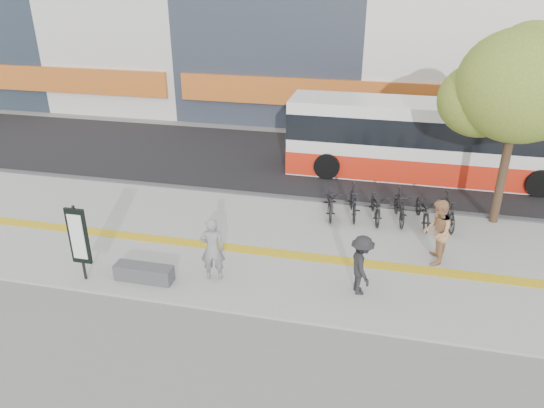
% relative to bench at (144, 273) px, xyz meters
% --- Properties ---
extents(ground, '(120.00, 120.00, 0.00)m').
position_rel_bench_xyz_m(ground, '(2.60, 1.20, -0.30)').
color(ground, slate).
rests_on(ground, ground).
extents(sidewalk, '(40.00, 7.00, 0.08)m').
position_rel_bench_xyz_m(sidewalk, '(2.60, 2.70, -0.27)').
color(sidewalk, gray).
rests_on(sidewalk, ground).
extents(tactile_strip, '(40.00, 0.45, 0.01)m').
position_rel_bench_xyz_m(tactile_strip, '(2.60, 2.20, -0.22)').
color(tactile_strip, gold).
rests_on(tactile_strip, sidewalk).
extents(street, '(40.00, 8.00, 0.06)m').
position_rel_bench_xyz_m(street, '(2.60, 10.20, -0.28)').
color(street, black).
rests_on(street, ground).
extents(curb, '(40.00, 0.25, 0.14)m').
position_rel_bench_xyz_m(curb, '(2.60, 6.20, -0.23)').
color(curb, '#3D3D3F').
rests_on(curb, ground).
extents(bench, '(1.60, 0.45, 0.45)m').
position_rel_bench_xyz_m(bench, '(0.00, 0.00, 0.00)').
color(bench, '#3D3D3F').
rests_on(bench, sidewalk).
extents(signboard, '(0.55, 0.10, 2.20)m').
position_rel_bench_xyz_m(signboard, '(-1.60, -0.31, 1.06)').
color(signboard, black).
rests_on(signboard, sidewalk).
extents(street_tree, '(4.40, 3.80, 6.31)m').
position_rel_bench_xyz_m(street_tree, '(9.78, 6.02, 4.21)').
color(street_tree, '#3D2C1C').
rests_on(street_tree, sidewalk).
extents(bus, '(11.28, 2.68, 3.00)m').
position_rel_bench_xyz_m(bus, '(7.79, 9.70, 1.17)').
color(bus, silver).
rests_on(bus, street).
extents(bicycle_row, '(4.71, 1.99, 1.12)m').
position_rel_bench_xyz_m(bicycle_row, '(6.28, 5.20, 0.30)').
color(bicycle_row, black).
rests_on(bicycle_row, sidewalk).
extents(seated_woman, '(0.74, 0.56, 1.82)m').
position_rel_bench_xyz_m(seated_woman, '(1.80, 0.53, 0.68)').
color(seated_woman, black).
rests_on(seated_woman, sidewalk).
extents(pedestrian_tan, '(0.80, 0.99, 1.93)m').
position_rel_bench_xyz_m(pedestrian_tan, '(7.68, 2.75, 0.74)').
color(pedestrian_tan, tan).
rests_on(pedestrian_tan, sidewalk).
extents(pedestrian_dark, '(0.91, 1.20, 1.64)m').
position_rel_bench_xyz_m(pedestrian_dark, '(5.73, 0.75, 0.59)').
color(pedestrian_dark, black).
rests_on(pedestrian_dark, sidewalk).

